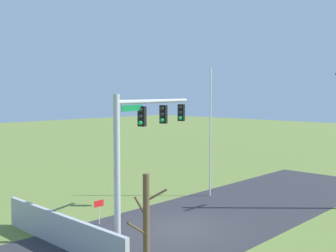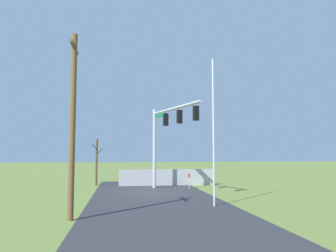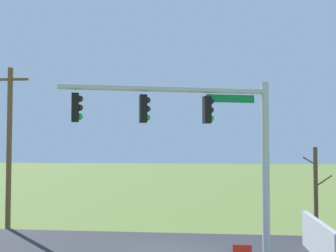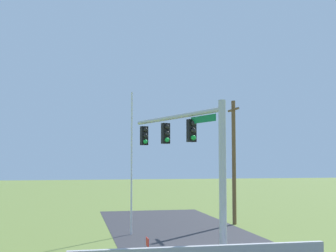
% 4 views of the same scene
% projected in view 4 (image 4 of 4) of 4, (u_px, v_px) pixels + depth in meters
% --- Properties ---
extents(road_surface, '(28.00, 8.00, 0.01)m').
position_uv_depth(road_surface, '(190.00, 239.00, 24.10)').
color(road_surface, '#2D2D33').
rests_on(road_surface, ground_plane).
extents(signal_mast, '(7.17, 2.43, 6.48)m').
position_uv_depth(signal_mast, '(191.00, 149.00, 19.08)').
color(signal_mast, '#B2B5BA').
rests_on(signal_mast, ground_plane).
extents(flagpole, '(0.10, 0.10, 8.13)m').
position_uv_depth(flagpole, '(132.00, 162.00, 25.89)').
color(flagpole, silver).
rests_on(flagpole, ground_plane).
extents(utility_pole, '(1.90, 0.26, 8.16)m').
position_uv_depth(utility_pole, '(234.00, 159.00, 29.97)').
color(utility_pole, brown).
rests_on(utility_pole, ground_plane).
extents(open_sign, '(0.56, 0.04, 1.22)m').
position_uv_depth(open_sign, '(147.00, 246.00, 17.31)').
color(open_sign, silver).
rests_on(open_sign, ground_plane).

